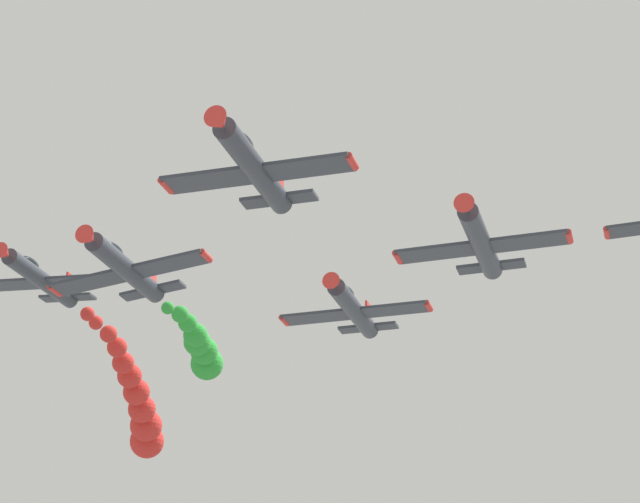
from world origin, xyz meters
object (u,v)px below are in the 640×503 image
airplane_right_inner (125,268)px  airplane_left_outer (353,309)px  airplane_lead (254,166)px  airplane_trailing (40,278)px  airplane_left_inner (480,241)px

airplane_right_inner → airplane_left_outer: bearing=-134.7°
airplane_lead → airplane_trailing: bearing=-43.7°
airplane_left_outer → airplane_trailing: (20.74, 1.35, 3.40)m
airplane_left_outer → airplane_trailing: size_ratio=1.00×
airplane_lead → airplane_left_inner: 14.51m
airplane_left_outer → airplane_trailing: airplane_trailing is taller
airplane_right_inner → airplane_left_outer: 15.10m
airplane_right_inner → airplane_trailing: bearing=-42.9°
airplane_right_inner → airplane_lead: bearing=135.5°
airplane_lead → airplane_right_inner: airplane_lead is taller
airplane_trailing → airplane_lead: bearing=136.3°
airplane_lead → airplane_trailing: 29.41m
airplane_trailing → airplane_left_inner: bearing=163.7°
airplane_lead → airplane_right_inner: size_ratio=1.00×
airplane_left_outer → airplane_trailing: bearing=3.7°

